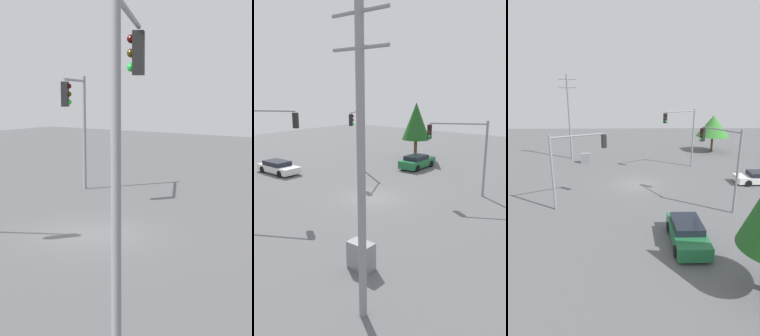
{
  "view_description": "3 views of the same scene",
  "coord_description": "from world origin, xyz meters",
  "views": [
    {
      "loc": [
        -13.63,
        -11.33,
        5.02
      ],
      "look_at": [
        1.63,
        -0.48,
        2.21
      ],
      "focal_mm": 55.0,
      "sensor_mm": 36.0,
      "label": 1
    },
    {
      "loc": [
        15.35,
        -17.98,
        7.91
      ],
      "look_at": [
        0.45,
        0.47,
        2.27
      ],
      "focal_mm": 35.0,
      "sensor_mm": 36.0,
      "label": 2
    },
    {
      "loc": [
        0.89,
        24.02,
        8.67
      ],
      "look_at": [
        0.35,
        0.93,
        1.9
      ],
      "focal_mm": 28.0,
      "sensor_mm": 36.0,
      "label": 3
    }
  ],
  "objects": [
    {
      "name": "traffic_signal_cross",
      "position": [
        4.89,
        4.67,
        3.99
      ],
      "size": [
        3.96,
        2.38,
        5.76
      ],
      "rotation": [
        0.0,
        0.0,
        3.65
      ],
      "color": "gray",
      "rests_on": "ground_plane"
    },
    {
      "name": "traffic_signal_main",
      "position": [
        -5.31,
        -5.41,
        4.66
      ],
      "size": [
        3.9,
        2.33,
        6.8
      ],
      "rotation": [
        0.0,
        0.0,
        0.5
      ],
      "color": "gray",
      "rests_on": "ground_plane"
    },
    {
      "name": "ground_plane",
      "position": [
        0.0,
        0.0,
        0.0
      ],
      "size": [
        80.0,
        80.0,
        0.0
      ],
      "primitive_type": "plane",
      "color": "#5B5B5E"
    }
  ]
}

